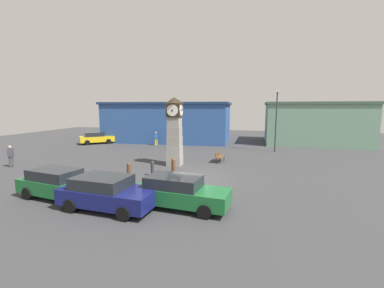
{
  "coord_description": "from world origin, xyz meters",
  "views": [
    {
      "loc": [
        3.61,
        -16.51,
        4.75
      ],
      "look_at": [
        -0.95,
        3.3,
        1.8
      ],
      "focal_mm": 24.0,
      "sensor_mm": 36.0,
      "label": 1
    }
  ],
  "objects": [
    {
      "name": "car_navy_sedan",
      "position": [
        -6.09,
        -5.44,
        0.78
      ],
      "size": [
        4.79,
        2.48,
        1.53
      ],
      "color": "#19602D",
      "rests_on": "ground_plane"
    },
    {
      "name": "bollard_mid_row",
      "position": [
        -2.96,
        -0.22,
        0.53
      ],
      "size": [
        0.25,
        0.25,
        1.05
      ],
      "color": "#333338",
      "rests_on": "ground_plane"
    },
    {
      "name": "pedestrian_near_bench",
      "position": [
        -7.81,
        13.18,
        0.97
      ],
      "size": [
        0.46,
        0.38,
        1.69
      ],
      "color": "gold",
      "rests_on": "ground_plane"
    },
    {
      "name": "pedestrian_crossing_lot",
      "position": [
        -14.85,
        -0.32,
        1.0
      ],
      "size": [
        0.47,
        0.4,
        1.74
      ],
      "color": "#3F3F47",
      "rests_on": "ground_plane"
    },
    {
      "name": "bollard_far_row",
      "position": [
        -1.66,
        0.53,
        0.59
      ],
      "size": [
        0.31,
        0.31,
        1.16
      ],
      "color": "brown",
      "rests_on": "ground_plane"
    },
    {
      "name": "clock_tower",
      "position": [
        -2.38,
        3.25,
        2.76
      ],
      "size": [
        1.44,
        1.46,
        5.51
      ],
      "color": "gray",
      "rests_on": "ground_plane"
    },
    {
      "name": "storefront_low_left",
      "position": [
        11.5,
        19.55,
        2.69
      ],
      "size": [
        12.34,
        9.18,
        5.35
      ],
      "color": "gray",
      "rests_on": "ground_plane"
    },
    {
      "name": "car_far_lot",
      "position": [
        -15.94,
        12.94,
        0.77
      ],
      "size": [
        4.42,
        4.14,
        1.51
      ],
      "color": "gold",
      "rests_on": "ground_plane"
    },
    {
      "name": "bench",
      "position": [
        1.01,
        5.37,
        0.52
      ],
      "size": [
        0.71,
        1.65,
        0.9
      ],
      "color": "brown",
      "rests_on": "ground_plane"
    },
    {
      "name": "street_lamp_near_road",
      "position": [
        6.17,
        11.79,
        3.76
      ],
      "size": [
        0.5,
        0.24,
        6.53
      ],
      "color": "#333338",
      "rests_on": "ground_plane"
    },
    {
      "name": "ground_plane",
      "position": [
        0.0,
        0.0,
        0.0
      ],
      "size": [
        73.12,
        73.12,
        0.0
      ],
      "primitive_type": "plane",
      "color": "#38383A"
    },
    {
      "name": "bollard_near_tower",
      "position": [
        -4.44,
        -0.83,
        0.5
      ],
      "size": [
        0.28,
        0.28,
        0.98
      ],
      "color": "brown",
      "rests_on": "ground_plane"
    },
    {
      "name": "car_by_building",
      "position": [
        0.39,
        -5.27,
        0.77
      ],
      "size": [
        4.76,
        2.24,
        1.51
      ],
      "color": "#19602D",
      "rests_on": "ground_plane"
    },
    {
      "name": "car_near_tower",
      "position": [
        -2.85,
        -6.16,
        0.79
      ],
      "size": [
        4.64,
        2.39,
        1.55
      ],
      "color": "navy",
      "rests_on": "ground_plane"
    },
    {
      "name": "warehouse_blue_far",
      "position": [
        -7.75,
        19.3,
        2.69
      ],
      "size": [
        17.32,
        11.87,
        5.36
      ],
      "color": "#2D5193",
      "rests_on": "ground_plane"
    }
  ]
}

